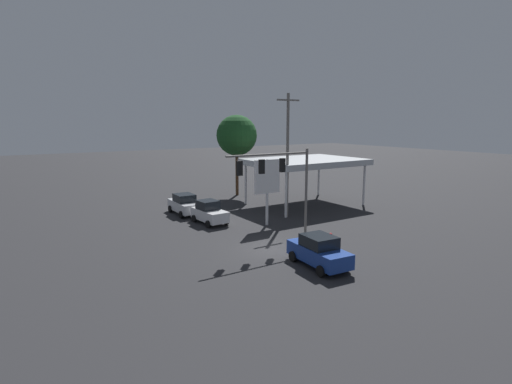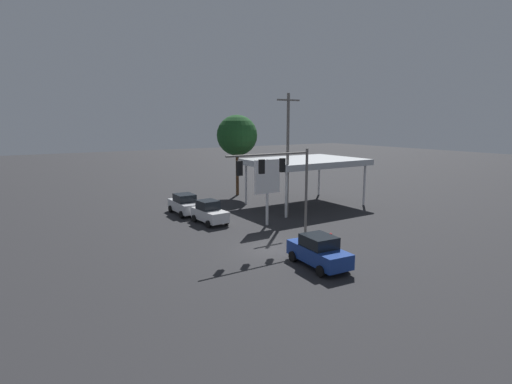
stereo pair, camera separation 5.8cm
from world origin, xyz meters
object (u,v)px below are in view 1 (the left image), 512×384
object	(u,v)px
price_sign	(267,179)
fire_hydrant	(330,239)
traffic_signal_assembly	(278,174)
hatchback_crossing	(209,212)
sedan_waiting	(319,251)
street_tree	(237,136)
sedan_far	(185,204)
utility_pole	(287,153)

from	to	relation	value
price_sign	fire_hydrant	bearing A→B (deg)	95.20
traffic_signal_assembly	hatchback_crossing	xyz separation A→B (m)	(1.95, -7.43, -4.04)
sedan_waiting	street_tree	world-z (taller)	street_tree
price_sign	sedan_far	size ratio (longest dim) A/B	1.26
price_sign	street_tree	distance (m)	14.72
price_sign	utility_pole	bearing A→B (deg)	-156.65
traffic_signal_assembly	price_sign	size ratio (longest dim) A/B	1.25
hatchback_crossing	sedan_far	bearing A→B (deg)	-178.05
sedan_far	fire_hydrant	world-z (taller)	sedan_far
utility_pole	street_tree	xyz separation A→B (m)	(-1.77, -12.18, 1.20)
traffic_signal_assembly	utility_pole	size ratio (longest dim) A/B	0.63
price_sign	fire_hydrant	distance (m)	7.96
price_sign	street_tree	world-z (taller)	street_tree
utility_pole	fire_hydrant	xyz separation A→B (m)	(2.48, 8.46, -5.43)
utility_pole	fire_hydrant	world-z (taller)	utility_pole
traffic_signal_assembly	price_sign	bearing A→B (deg)	-114.23
street_tree	fire_hydrant	world-z (taller)	street_tree
utility_pole	hatchback_crossing	world-z (taller)	utility_pole
traffic_signal_assembly	street_tree	size ratio (longest dim) A/B	0.74
hatchback_crossing	sedan_waiting	xyz separation A→B (m)	(-0.95, 13.04, 0.00)
sedan_far	hatchback_crossing	world-z (taller)	hatchback_crossing
price_sign	street_tree	bearing A→B (deg)	-109.88
traffic_signal_assembly	street_tree	bearing A→B (deg)	-110.95
sedan_far	fire_hydrant	bearing A→B (deg)	19.49
hatchback_crossing	street_tree	size ratio (longest dim) A/B	0.41
sedan_waiting	fire_hydrant	bearing A→B (deg)	132.17
traffic_signal_assembly	utility_pole	distance (m)	7.60
utility_pole	sedan_far	world-z (taller)	utility_pole
street_tree	fire_hydrant	size ratio (longest dim) A/B	10.76
sedan_far	fire_hydrant	distance (m)	15.49
traffic_signal_assembly	hatchback_crossing	distance (m)	8.68
sedan_waiting	fire_hydrant	distance (m)	4.54
utility_pole	sedan_far	xyz separation A→B (m)	(7.45, -6.20, -4.91)
traffic_signal_assembly	sedan_far	size ratio (longest dim) A/B	1.58
utility_pole	street_tree	size ratio (longest dim) A/B	1.18
traffic_signal_assembly	sedan_far	bearing A→B (deg)	-78.50
sedan_far	hatchback_crossing	xyz separation A→B (m)	(-0.46, 4.39, -0.00)
hatchback_crossing	street_tree	xyz separation A→B (m)	(-8.76, -10.37, 6.12)
street_tree	sedan_waiting	bearing A→B (deg)	71.55
price_sign	sedan_waiting	distance (m)	10.72
utility_pole	sedan_waiting	bearing A→B (deg)	61.71
sedan_waiting	street_tree	size ratio (longest dim) A/B	0.48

